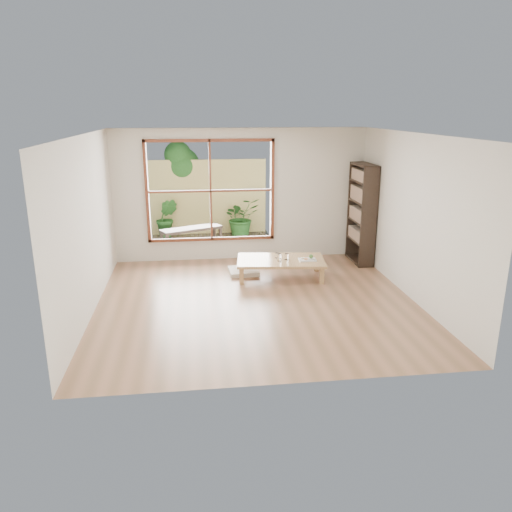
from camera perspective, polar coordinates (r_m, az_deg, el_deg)
The scene contains 15 objects.
ground at distance 7.99m, azimuth 0.06°, elevation -5.21°, with size 5.00×5.00×0.00m, color #9E6E4F.
low_table at distance 9.02m, azimuth 2.84°, elevation -0.62°, with size 1.65×1.06×0.34m.
floor_cushion at distance 9.31m, azimuth -1.44°, elevation -1.75°, with size 0.53×0.53×0.08m, color silver.
bookshelf at distance 10.02m, azimuth 12.00°, elevation 4.73°, with size 0.31×0.87×1.94m, color #2E2119.
glass_tall at distance 8.89m, azimuth 2.70°, elevation -0.16°, with size 0.07×0.07×0.13m, color silver.
glass_mid at distance 8.99m, azimuth 3.50°, elevation -0.07°, with size 0.08×0.08×0.11m, color silver.
glass_short at distance 9.08m, azimuth 2.40°, elevation 0.06°, with size 0.07×0.07×0.09m, color silver.
glass_small at distance 9.09m, azimuth 2.57°, elevation 0.02°, with size 0.06×0.06×0.07m, color silver.
food_tray at distance 8.99m, azimuth 5.97°, elevation -0.33°, with size 0.31×0.22×0.10m.
deck at distance 11.32m, azimuth -5.25°, elevation 1.32°, with size 2.80×2.00×0.05m, color #332C25.
garden_bench at distance 11.02m, azimuth -7.40°, elevation 2.93°, with size 1.38×0.90×0.42m.
bamboo_fence at distance 12.10m, azimuth -5.55°, elevation 6.67°, with size 2.80×0.06×1.80m, color tan.
shrub_right at distance 11.84m, azimuth -1.70°, elevation 4.47°, with size 0.83×0.72×0.92m, color #235920.
shrub_left at distance 11.93m, azimuth -10.16°, elevation 4.31°, with size 0.50×0.41×0.91m, color #235920.
garden_tree at distance 12.29m, azimuth -8.90°, elevation 10.13°, with size 1.04×0.85×2.22m.
Camera 1 is at (-0.94, -7.35, 2.96)m, focal length 35.00 mm.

